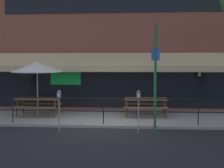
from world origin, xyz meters
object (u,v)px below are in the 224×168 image
(parking_meter_near, at_px, (59,98))
(parking_meter_far, at_px, (139,99))
(picnic_table_left, at_px, (38,102))
(patio_umbrella_left, at_px, (37,67))
(street_sign_pole, at_px, (155,77))
(picnic_table_centre, at_px, (146,102))

(parking_meter_near, distance_m, parking_meter_far, 2.73)
(picnic_table_left, xyz_separation_m, patio_umbrella_left, (-0.00, -0.04, 1.47))
(patio_umbrella_left, bearing_deg, street_sign_pole, -25.72)
(parking_meter_far, distance_m, street_sign_pole, 0.93)
(picnic_table_left, bearing_deg, picnic_table_centre, 2.88)
(parking_meter_near, bearing_deg, patio_umbrella_left, 122.20)
(patio_umbrella_left, bearing_deg, picnic_table_centre, 3.38)
(picnic_table_left, height_order, parking_meter_near, parking_meter_near)
(picnic_table_centre, height_order, street_sign_pole, street_sign_pole)
(picnic_table_left, distance_m, patio_umbrella_left, 1.47)
(patio_umbrella_left, height_order, street_sign_pole, street_sign_pole)
(picnic_table_left, distance_m, parking_meter_near, 2.98)
(patio_umbrella_left, relative_size, parking_meter_near, 1.67)
(patio_umbrella_left, distance_m, parking_meter_near, 3.09)
(picnic_table_centre, relative_size, street_sign_pole, 0.49)
(parking_meter_near, xyz_separation_m, street_sign_pole, (3.29, 0.14, 0.74))
(picnic_table_centre, distance_m, parking_meter_near, 4.12)
(picnic_table_centre, relative_size, patio_umbrella_left, 0.76)
(picnic_table_centre, distance_m, patio_umbrella_left, 4.84)
(parking_meter_near, bearing_deg, picnic_table_centre, 41.97)
(parking_meter_near, relative_size, street_sign_pole, 0.39)
(parking_meter_far, height_order, street_sign_pole, street_sign_pole)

